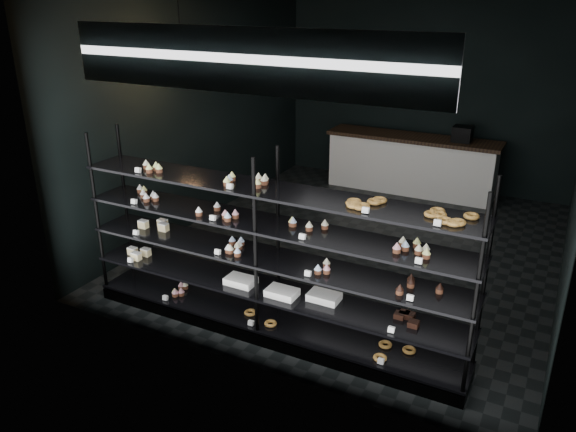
% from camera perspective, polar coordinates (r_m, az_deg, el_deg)
% --- Properties ---
extents(room, '(5.01, 6.01, 3.20)m').
position_cam_1_polar(room, '(7.27, 7.90, 8.62)').
color(room, black).
rests_on(room, ground).
extents(display_shelf, '(4.00, 0.50, 1.91)m').
position_cam_1_polar(display_shelf, '(5.54, -2.29, -6.26)').
color(display_shelf, black).
rests_on(display_shelf, room).
extents(signage, '(3.30, 0.05, 0.50)m').
position_cam_1_polar(signage, '(4.46, -4.78, 15.48)').
color(signage, '#120E46').
rests_on(signage, room).
extents(pendant_lamp, '(0.30, 0.30, 0.88)m').
position_cam_1_polar(pendant_lamp, '(6.95, -10.70, 14.97)').
color(pendant_lamp, black).
rests_on(pendant_lamp, room).
extents(service_counter, '(2.89, 0.65, 1.23)m').
position_cam_1_polar(service_counter, '(9.87, 12.45, 5.22)').
color(service_counter, white).
rests_on(service_counter, room).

